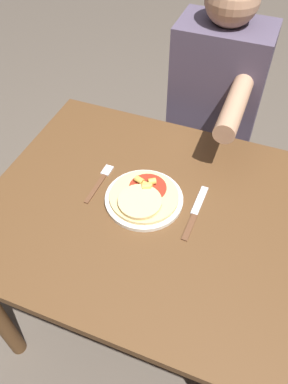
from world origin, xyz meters
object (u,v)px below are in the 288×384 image
(dining_table, at_px, (152,231))
(knife, at_px, (195,213))
(plate, at_px, (144,199))
(fork, at_px, (100,181))
(person_diner, at_px, (215,106))
(pizza, at_px, (143,196))

(dining_table, distance_m, knife, 0.18)
(plate, bearing_deg, knife, 2.56)
(fork, distance_m, person_diner, 0.63)
(knife, bearing_deg, person_diner, 98.00)
(dining_table, bearing_deg, fork, 167.48)
(fork, relative_size, knife, 0.80)
(pizza, height_order, fork, pizza)
(pizza, bearing_deg, dining_table, -22.86)
(fork, bearing_deg, person_diner, 67.47)
(plate, relative_size, pizza, 1.13)
(person_diner, bearing_deg, plate, -97.37)
(fork, height_order, knife, same)
(dining_table, relative_size, pizza, 4.81)
(knife, relative_size, person_diner, 0.18)
(plate, bearing_deg, person_diner, 82.63)
(pizza, relative_size, knife, 0.97)
(dining_table, height_order, knife, knife)
(dining_table, distance_m, fork, 0.23)
(plate, distance_m, knife, 0.16)
(plate, distance_m, person_diner, 0.61)
(plate, height_order, fork, plate)
(plate, relative_size, knife, 1.10)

